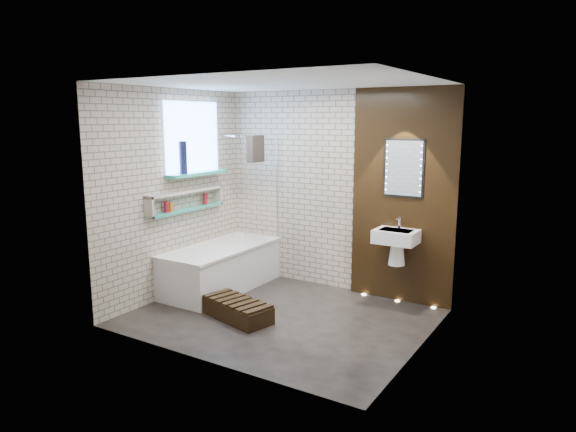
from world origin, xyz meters
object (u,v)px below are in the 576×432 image
Objects in this scene: led_mirror at (404,168)px; walnut_step at (237,310)px; washbasin at (396,241)px; bathtub at (221,267)px; bath_screen at (262,191)px.

led_mirror is 2.57m from walnut_step.
walnut_step is (-1.35, -1.37, -0.69)m from washbasin.
bathtub is 1.24× the size of bath_screen.
washbasin is 0.88m from led_mirror.
led_mirror reaches higher than bath_screen.
led_mirror is at bearing 90.00° from washbasin.
walnut_step is at bearing -42.20° from bathtub.
bath_screen is 1.74m from walnut_step.
bath_screen reaches higher than washbasin.
bathtub is 3.00× the size of washbasin.
washbasin is (1.82, 0.18, -0.49)m from bath_screen.
bathtub is 1.14m from bath_screen.
bathtub is at bearing -163.99° from washbasin.
washbasin is at bearing -90.00° from led_mirror.
walnut_step is at bearing -134.44° from washbasin.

